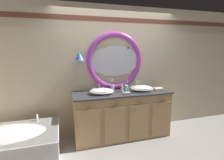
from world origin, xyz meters
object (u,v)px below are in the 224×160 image
Objects in this scene: bathtub at (5,147)px; toothbrush_holder_right at (126,87)px; soap_dispenser at (122,89)px; toothbrush_holder_left at (112,87)px; folded_hand_towel at (159,89)px; sink_basin_right at (142,88)px; toiletry_basket at (127,93)px; sink_basin_left at (102,91)px.

toothbrush_holder_right is at bearing 14.86° from bathtub.
toothbrush_holder_right is at bearing 45.14° from soap_dispenser.
toothbrush_holder_left is at bearing 18.78° from bathtub.
toothbrush_holder_left is at bearing 168.08° from toothbrush_holder_right.
folded_hand_towel is (0.77, -0.07, -0.04)m from soap_dispenser.
toothbrush_holder_right is (0.29, -0.06, -0.00)m from toothbrush_holder_left.
folded_hand_towel is (0.91, -0.28, -0.04)m from toothbrush_holder_left.
sink_basin_right is 2.08× the size of toothbrush_holder_right.
soap_dispenser reaches higher than bathtub.
sink_basin_right is 0.41m from soap_dispenser.
sink_basin_right is 2.99× the size of soap_dispenser.
sink_basin_left is at bearing 161.40° from toiletry_basket.
toiletry_basket is at bearing -67.93° from toothbrush_holder_left.
toothbrush_holder_left is 1.82× the size of toiletry_basket.
soap_dispenser is (1.98, 0.42, 0.66)m from bathtub.
sink_basin_left is at bearing 180.00° from sink_basin_right.
bathtub is 2.85m from folded_hand_towel.
toothbrush_holder_right is 0.36m from toiletry_basket.
sink_basin_right is 0.41m from toiletry_basket.
toiletry_basket reaches higher than bathtub.
toothbrush_holder_left is 0.43m from toiletry_basket.
bathtub is at bearing -172.88° from folded_hand_towel.
toothbrush_holder_left is at bearing 42.15° from sink_basin_left.
toothbrush_holder_left reaches higher than bathtub.
soap_dispenser is at bearing -134.86° from toothbrush_holder_right.
sink_basin_right is at bearing 0.00° from sink_basin_left.
toothbrush_holder_left reaches higher than toiletry_basket.
toothbrush_holder_left is at bearing 155.08° from sink_basin_right.
soap_dispenser is (-0.40, 0.04, 0.01)m from sink_basin_right.
toothbrush_holder_right is at bearing -11.92° from toothbrush_holder_left.
sink_basin_right is at bearing 8.92° from bathtub.
bathtub is 2.12m from toiletry_basket.
toothbrush_holder_left is 0.25m from soap_dispenser.
soap_dispenser is at bearing -56.75° from toothbrush_holder_left.
toothbrush_holder_left reaches higher than folded_hand_towel.
sink_basin_right is 2.35× the size of folded_hand_towel.
sink_basin_left is at bearing -137.85° from toothbrush_holder_left.
folded_hand_towel is at bearing 8.98° from toiletry_basket.
sink_basin_right reaches higher than sink_basin_left.
folded_hand_towel is at bearing -4.72° from sink_basin_right.
sink_basin_left is 0.38m from toothbrush_holder_left.
sink_basin_right is at bearing 175.28° from folded_hand_towel.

